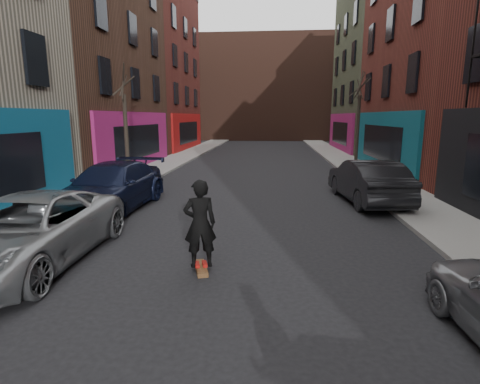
% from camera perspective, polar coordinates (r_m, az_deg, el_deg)
% --- Properties ---
extents(sidewalk_left, '(2.50, 84.00, 0.13)m').
position_cam_1_polar(sidewalk_left, '(31.01, -8.56, 5.44)').
color(sidewalk_left, gray).
rests_on(sidewalk_left, ground).
extents(sidewalk_right, '(2.50, 84.00, 0.13)m').
position_cam_1_polar(sidewalk_right, '(30.61, 14.93, 5.11)').
color(sidewalk_right, gray).
rests_on(sidewalk_right, ground).
extents(building_far, '(40.00, 10.00, 14.00)m').
position_cam_1_polar(building_far, '(56.12, 4.12, 15.25)').
color(building_far, '#47281E').
rests_on(building_far, ground).
extents(tree_left_far, '(2.00, 2.00, 6.50)m').
position_cam_1_polar(tree_left_far, '(19.37, -17.13, 11.38)').
color(tree_left_far, black).
rests_on(tree_left_far, sidewalk_left).
extents(tree_right_far, '(2.00, 2.00, 6.80)m').
position_cam_1_polar(tree_right_far, '(24.55, 17.63, 11.61)').
color(tree_right_far, black).
rests_on(tree_right_far, sidewalk_right).
extents(parked_left_far, '(2.63, 5.55, 1.53)m').
position_cam_1_polar(parked_left_far, '(9.48, -29.70, -5.17)').
color(parked_left_far, gray).
rests_on(parked_left_far, ground).
extents(parked_left_end, '(2.61, 5.76, 1.64)m').
position_cam_1_polar(parked_left_end, '(13.78, -19.01, 0.73)').
color(parked_left_end, black).
rests_on(parked_left_end, ground).
extents(parked_right_end, '(2.27, 5.14, 1.64)m').
position_cam_1_polar(parked_right_end, '(15.04, 18.84, 1.60)').
color(parked_right_end, black).
rests_on(parked_right_end, ground).
extents(skateboard, '(0.45, 0.83, 0.10)m').
position_cam_1_polar(skateboard, '(8.19, -5.97, -11.46)').
color(skateboard, brown).
rests_on(skateboard, ground).
extents(skateboarder, '(0.79, 0.63, 1.87)m').
position_cam_1_polar(skateboarder, '(7.86, -6.12, -4.82)').
color(skateboarder, black).
rests_on(skateboarder, skateboard).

